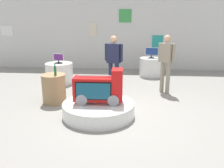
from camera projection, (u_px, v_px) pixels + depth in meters
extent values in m
plane|color=gray|center=(116.00, 113.00, 5.48)|extent=(30.00, 30.00, 0.00)
cube|color=silver|center=(124.00, 35.00, 9.84)|extent=(11.96, 0.10, 2.85)
cube|color=green|center=(125.00, 16.00, 9.57)|extent=(0.50, 0.02, 0.52)
cube|color=beige|center=(93.00, 30.00, 9.82)|extent=(0.30, 0.02, 0.55)
cube|color=white|center=(7.00, 31.00, 10.13)|extent=(0.54, 0.02, 0.41)
cube|color=teal|center=(157.00, 42.00, 9.74)|extent=(0.44, 0.02, 0.53)
cylinder|color=silver|center=(99.00, 109.00, 5.28)|extent=(1.60, 1.60, 0.30)
cylinder|color=gray|center=(83.00, 97.00, 5.23)|extent=(0.26, 0.43, 0.25)
cylinder|color=gray|center=(114.00, 98.00, 5.19)|extent=(0.26, 0.43, 0.25)
cube|color=red|center=(98.00, 89.00, 5.15)|extent=(1.07, 0.40, 0.51)
cube|color=red|center=(117.00, 73.00, 5.04)|extent=(0.24, 0.38, 0.18)
cube|color=black|center=(93.00, 91.00, 4.97)|extent=(0.76, 0.03, 0.39)
cube|color=navy|center=(93.00, 91.00, 4.97)|extent=(0.72, 0.04, 0.35)
cube|color=#B2B2B7|center=(98.00, 76.00, 5.08)|extent=(0.85, 0.05, 0.02)
cylinder|color=silver|center=(151.00, 67.00, 8.86)|extent=(0.85, 0.85, 0.68)
cylinder|color=black|center=(151.00, 58.00, 8.76)|extent=(0.21, 0.21, 0.02)
cylinder|color=black|center=(151.00, 56.00, 8.75)|extent=(0.04, 0.04, 0.09)
cube|color=silver|center=(152.00, 51.00, 8.70)|extent=(0.47, 0.11, 0.28)
cube|color=navy|center=(152.00, 51.00, 8.68)|extent=(0.43, 0.08, 0.25)
cylinder|color=silver|center=(59.00, 73.00, 7.86)|extent=(0.89, 0.89, 0.68)
cylinder|color=black|center=(59.00, 63.00, 7.76)|extent=(0.24, 0.24, 0.02)
cylinder|color=black|center=(59.00, 61.00, 7.75)|extent=(0.04, 0.04, 0.08)
cube|color=silver|center=(58.00, 57.00, 7.71)|extent=(0.36, 0.12, 0.22)
cube|color=#561E6B|center=(58.00, 57.00, 7.69)|extent=(0.32, 0.09, 0.19)
cylinder|color=#9E7F56|center=(54.00, 89.00, 6.05)|extent=(0.59, 0.59, 0.74)
cylinder|color=#9E7F56|center=(53.00, 75.00, 5.95)|extent=(0.62, 0.62, 0.02)
cylinder|color=#195926|center=(55.00, 71.00, 5.82)|extent=(0.06, 0.06, 0.22)
cylinder|color=#195926|center=(55.00, 65.00, 5.78)|extent=(0.03, 0.03, 0.08)
cylinder|color=#1E233F|center=(111.00, 77.00, 7.05)|extent=(0.12, 0.12, 0.85)
cylinder|color=#1E233F|center=(117.00, 77.00, 6.98)|extent=(0.12, 0.12, 0.85)
cube|color=#1E233F|center=(114.00, 53.00, 6.82)|extent=(0.42, 0.31, 0.55)
sphere|color=tan|center=(114.00, 39.00, 6.72)|extent=(0.20, 0.20, 0.20)
cylinder|color=#1E233F|center=(106.00, 52.00, 6.91)|extent=(0.08, 0.08, 0.50)
cylinder|color=#1E233F|center=(121.00, 53.00, 6.72)|extent=(0.08, 0.08, 0.50)
cylinder|color=gray|center=(168.00, 78.00, 6.78)|extent=(0.12, 0.12, 0.90)
cylinder|color=gray|center=(162.00, 77.00, 6.92)|extent=(0.12, 0.12, 0.90)
cube|color=gray|center=(167.00, 53.00, 6.66)|extent=(0.41, 0.41, 0.53)
sphere|color=tan|center=(167.00, 39.00, 6.55)|extent=(0.20, 0.20, 0.20)
cylinder|color=gray|center=(174.00, 53.00, 6.48)|extent=(0.08, 0.08, 0.48)
cylinder|color=gray|center=(160.00, 51.00, 6.83)|extent=(0.08, 0.08, 0.48)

